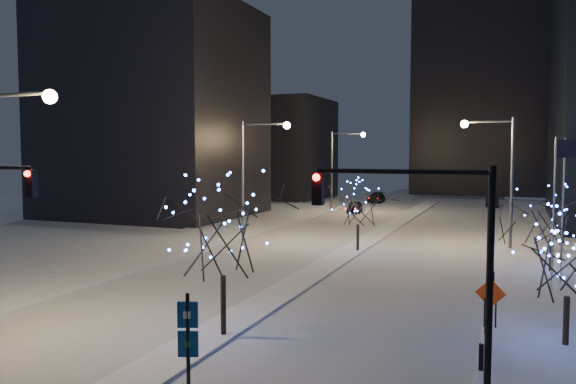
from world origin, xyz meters
The scene contains 22 objects.
ground centered at (0.00, 0.00, 0.00)m, with size 160.00×160.00×0.00m, color white.
road centered at (0.00, 35.00, 0.01)m, with size 20.00×130.00×0.02m, color silver.
median centered at (0.00, 30.00, 0.07)m, with size 2.00×80.00×0.15m, color silver.
west_sidewalk centered at (-14.00, 20.00, 0.07)m, with size 8.00×90.00×0.15m, color silver.
filler_west_near centered at (-28.00, 40.00, 12.00)m, with size 22.00×18.00×24.00m, color black.
filler_west_far centered at (-26.00, 70.00, 8.00)m, with size 18.00×16.00×16.00m, color black.
horizon_block centered at (6.00, 92.00, 21.00)m, with size 24.00×14.00×42.00m, color black.
street_lamp_w_mid centered at (-8.94, 27.00, 6.50)m, with size 4.40×0.56×10.00m.
street_lamp_w_far centered at (-8.94, 52.00, 6.50)m, with size 4.40×0.56×10.00m.
street_lamp_east centered at (10.08, 30.00, 6.45)m, with size 3.90×0.56×10.00m.
traffic_signal_east centered at (8.94, 1.00, 4.76)m, with size 5.26×0.43×7.00m.
flagpoles centered at (13.37, 17.25, 4.80)m, with size 1.35×2.60×8.00m.
bollards centered at (10.20, 10.00, 0.60)m, with size 0.16×12.16×0.90m.
car_near centered at (-6.83, 51.35, 0.72)m, with size 1.71×4.24×1.44m, color black.
car_mid centered at (8.61, 65.72, 0.75)m, with size 1.59×4.56×1.50m, color black.
car_far centered at (-7.62, 66.61, 0.73)m, with size 2.04×5.01×1.45m, color black.
holiday_tree_median_near centered at (0.50, 4.12, 4.31)m, with size 5.37×5.37×6.33m.
holiday_tree_median_far centered at (0.50, 24.94, 3.56)m, with size 4.44×4.44×5.22m.
holiday_tree_plaza_near centered at (13.02, 7.83, 3.47)m, with size 4.17×4.17×5.12m.
holiday_tree_plaza_far centered at (13.33, 22.12, 3.45)m, with size 4.74×4.74×5.26m.
wayfinding_sign centered at (2.47, -1.63, 2.05)m, with size 0.58×0.27×3.33m.
construction_sign centered at (10.30, 9.01, 1.37)m, with size 1.23×0.16×2.03m.
Camera 1 is at (11.00, -15.20, 7.34)m, focal length 35.00 mm.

